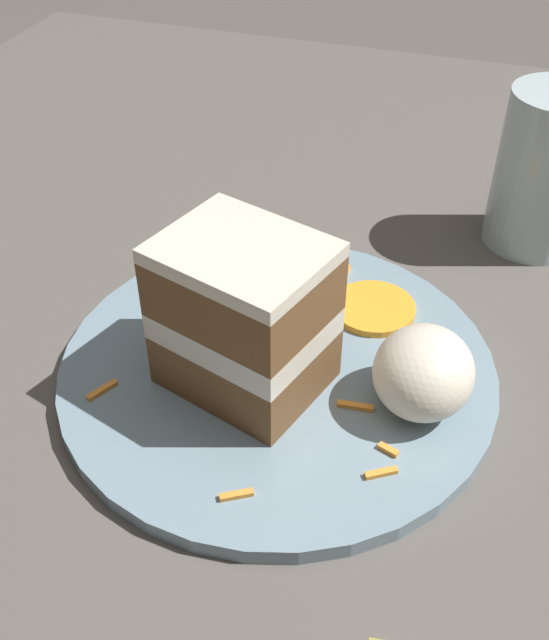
{
  "coord_description": "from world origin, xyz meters",
  "views": [
    {
      "loc": [
        -0.31,
        -0.11,
        0.38
      ],
      "look_at": [
        0.03,
        0.0,
        0.08
      ],
      "focal_mm": 42.0,
      "sensor_mm": 36.0,
      "label": 1
    }
  ],
  "objects_px": {
    "plate": "(274,368)",
    "orange_garnish": "(374,308)",
    "cake_slice": "(244,316)",
    "drinking_glass": "(543,181)",
    "cream_dollop": "(423,372)"
  },
  "relations": [
    {
      "from": "plate",
      "to": "orange_garnish",
      "type": "relative_size",
      "value": 4.82
    },
    {
      "from": "plate",
      "to": "orange_garnish",
      "type": "height_order",
      "value": "orange_garnish"
    },
    {
      "from": "plate",
      "to": "cake_slice",
      "type": "relative_size",
      "value": 2.53
    },
    {
      "from": "plate",
      "to": "cake_slice",
      "type": "distance_m",
      "value": 0.06
    },
    {
      "from": "plate",
      "to": "drinking_glass",
      "type": "xyz_separation_m",
      "value": [
        0.22,
        -0.15,
        0.05
      ]
    },
    {
      "from": "plate",
      "to": "cream_dollop",
      "type": "bearing_deg",
      "value": -94.47
    },
    {
      "from": "cream_dollop",
      "to": "drinking_glass",
      "type": "bearing_deg",
      "value": -13.36
    },
    {
      "from": "plate",
      "to": "cream_dollop",
      "type": "xyz_separation_m",
      "value": [
        -0.01,
        -0.1,
        0.03
      ]
    },
    {
      "from": "cake_slice",
      "to": "plate",
      "type": "bearing_deg",
      "value": 164.92
    },
    {
      "from": "cake_slice",
      "to": "cream_dollop",
      "type": "relative_size",
      "value": 1.68
    },
    {
      "from": "plate",
      "to": "cream_dollop",
      "type": "distance_m",
      "value": 0.1
    },
    {
      "from": "plate",
      "to": "cream_dollop",
      "type": "relative_size",
      "value": 4.24
    },
    {
      "from": "cream_dollop",
      "to": "cake_slice",
      "type": "bearing_deg",
      "value": 96.44
    },
    {
      "from": "plate",
      "to": "drinking_glass",
      "type": "height_order",
      "value": "drinking_glass"
    },
    {
      "from": "cake_slice",
      "to": "drinking_glass",
      "type": "bearing_deg",
      "value": 163.08
    }
  ]
}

